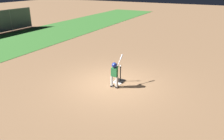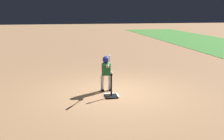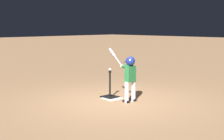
% 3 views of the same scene
% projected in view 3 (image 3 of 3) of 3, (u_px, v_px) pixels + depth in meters
% --- Properties ---
extents(ground_plane, '(90.00, 90.00, 0.00)m').
position_uv_depth(ground_plane, '(115.00, 101.00, 8.13)').
color(ground_plane, '#99704C').
extents(home_plate, '(0.47, 0.47, 0.02)m').
position_uv_depth(home_plate, '(112.00, 98.00, 8.44)').
color(home_plate, white).
rests_on(home_plate, ground_plane).
extents(batting_tee, '(0.42, 0.37, 0.75)m').
position_uv_depth(batting_tee, '(110.00, 94.00, 8.54)').
color(batting_tee, black).
rests_on(batting_tee, ground_plane).
extents(batter_child, '(0.91, 0.37, 1.36)m').
position_uv_depth(batter_child, '(129.00, 73.00, 8.01)').
color(batter_child, silver).
rests_on(batter_child, ground_plane).
extents(baseball, '(0.07, 0.07, 0.07)m').
position_uv_depth(baseball, '(110.00, 70.00, 8.45)').
color(baseball, white).
rests_on(baseball, batting_tee).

